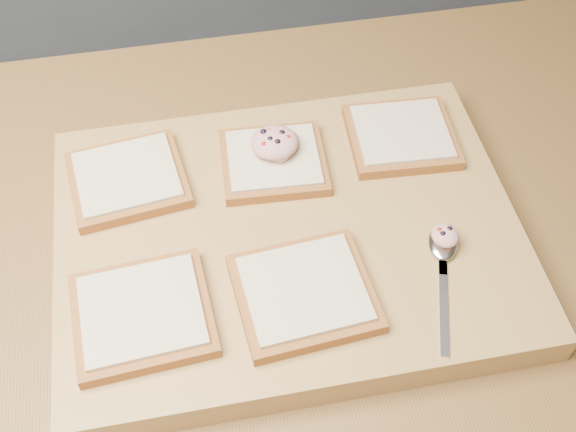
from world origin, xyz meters
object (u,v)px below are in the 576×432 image
object	(u,v)px
cutting_board	(288,237)
bread_far_center	(273,161)
spoon	(443,252)
tuna_salad_dollop	(275,142)

from	to	relation	value
cutting_board	bread_far_center	bearing A→B (deg)	90.05
bread_far_center	spoon	bearing A→B (deg)	-45.63
spoon	bread_far_center	bearing A→B (deg)	134.37
bread_far_center	spoon	size ratio (longest dim) A/B	0.80
cutting_board	spoon	bearing A→B (deg)	-23.51
cutting_board	tuna_salad_dollop	size ratio (longest dim) A/B	9.17
cutting_board	tuna_salad_dollop	distance (m)	0.11
tuna_salad_dollop	spoon	size ratio (longest dim) A/B	0.35
cutting_board	tuna_salad_dollop	world-z (taller)	tuna_salad_dollop
tuna_salad_dollop	spoon	world-z (taller)	tuna_salad_dollop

